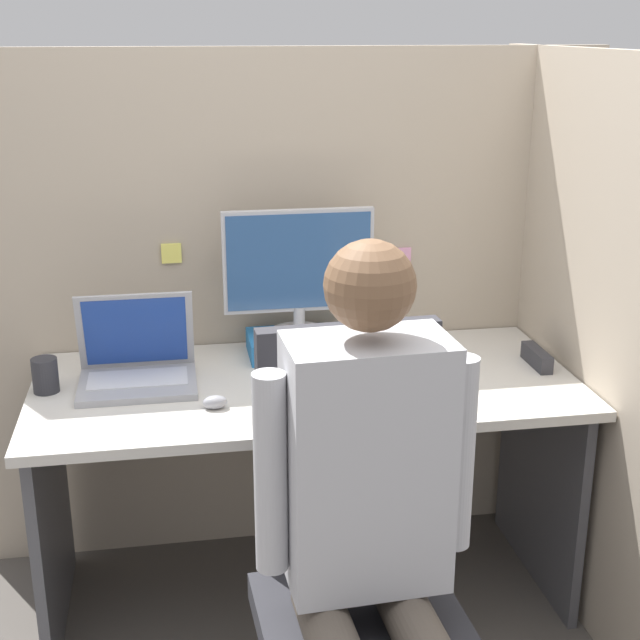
# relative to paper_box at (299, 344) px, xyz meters

# --- Properties ---
(cubicle_panel_back) EXTENTS (2.11, 0.05, 1.69)m
(cubicle_panel_back) POSITION_rel_paper_box_xyz_m (-0.01, 0.16, 0.07)
(cubicle_panel_back) COLOR tan
(cubicle_panel_back) RESTS_ON ground
(cubicle_panel_right) EXTENTS (0.04, 1.38, 1.69)m
(cubicle_panel_right) POSITION_rel_paper_box_xyz_m (0.81, -0.30, 0.07)
(cubicle_panel_right) COLOR tan
(cubicle_panel_right) RESTS_ON ground
(desk) EXTENTS (1.61, 0.73, 0.74)m
(desk) POSITION_rel_paper_box_xyz_m (-0.01, -0.23, -0.21)
(desk) COLOR beige
(desk) RESTS_ON ground
(paper_box) EXTENTS (0.33, 0.20, 0.07)m
(paper_box) POSITION_rel_paper_box_xyz_m (0.00, 0.00, 0.00)
(paper_box) COLOR #236BAD
(paper_box) RESTS_ON desk
(monitor) EXTENTS (0.47, 0.19, 0.40)m
(monitor) POSITION_rel_paper_box_xyz_m (0.00, 0.00, 0.25)
(monitor) COLOR #B2B2B7
(monitor) RESTS_ON paper_box
(laptop) EXTENTS (0.34, 0.26, 0.27)m
(laptop) POSITION_rel_paper_box_xyz_m (-0.51, -0.17, 0.02)
(laptop) COLOR #99999E
(laptop) RESTS_ON desk
(mouse) EXTENTS (0.07, 0.04, 0.04)m
(mouse) POSITION_rel_paper_box_xyz_m (-0.29, -0.39, -0.01)
(mouse) COLOR gray
(mouse) RESTS_ON desk
(stapler) EXTENTS (0.04, 0.16, 0.05)m
(stapler) POSITION_rel_paper_box_xyz_m (0.71, -0.23, -0.01)
(stapler) COLOR #2D2D33
(stapler) RESTS_ON desk
(carrot_toy) EXTENTS (0.04, 0.13, 0.04)m
(carrot_toy) POSITION_rel_paper_box_xyz_m (-0.15, -0.46, -0.01)
(carrot_toy) COLOR orange
(carrot_toy) RESTS_ON desk
(office_chair) EXTENTS (0.52, 0.56, 1.09)m
(office_chair) POSITION_rel_paper_box_xyz_m (-0.00, -0.90, -0.22)
(office_chair) COLOR #2D2D33
(office_chair) RESTS_ON ground
(person) EXTENTS (0.48, 0.47, 1.35)m
(person) POSITION_rel_paper_box_xyz_m (-0.01, -1.07, 0.00)
(person) COLOR brown
(person) RESTS_ON ground
(pen_cup) EXTENTS (0.07, 0.07, 0.10)m
(pen_cup) POSITION_rel_paper_box_xyz_m (-0.76, -0.18, 0.02)
(pen_cup) COLOR #28282D
(pen_cup) RESTS_ON desk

